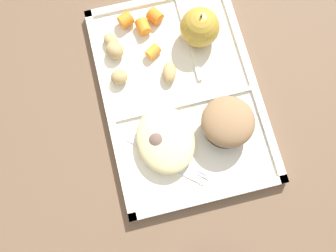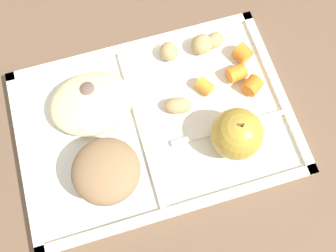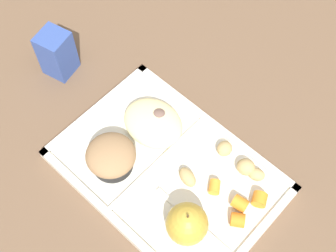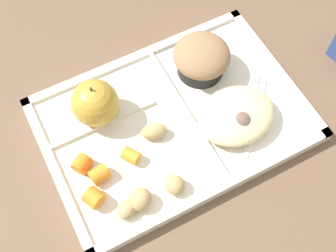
# 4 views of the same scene
# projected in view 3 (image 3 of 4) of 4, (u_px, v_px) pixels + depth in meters

# --- Properties ---
(ground) EXTENTS (6.00, 6.00, 0.00)m
(ground) POSITION_uv_depth(u_px,v_px,m) (167.00, 174.00, 0.85)
(ground) COLOR brown
(lunch_tray) EXTENTS (0.40, 0.27, 0.02)m
(lunch_tray) POSITION_uv_depth(u_px,v_px,m) (168.00, 172.00, 0.85)
(lunch_tray) COLOR silver
(lunch_tray) RESTS_ON ground
(green_apple) EXTENTS (0.07, 0.07, 0.08)m
(green_apple) POSITION_uv_depth(u_px,v_px,m) (187.00, 224.00, 0.76)
(green_apple) COLOR #B79333
(green_apple) RESTS_ON lunch_tray
(bran_muffin) EXTENTS (0.09, 0.09, 0.06)m
(bran_muffin) POSITION_uv_depth(u_px,v_px,m) (111.00, 157.00, 0.82)
(bran_muffin) COLOR black
(bran_muffin) RESTS_ON lunch_tray
(carrot_slice_center) EXTENTS (0.03, 0.03, 0.02)m
(carrot_slice_center) POSITION_uv_depth(u_px,v_px,m) (240.00, 203.00, 0.80)
(carrot_slice_center) COLOR orange
(carrot_slice_center) RESTS_ON lunch_tray
(carrot_slice_large) EXTENTS (0.03, 0.03, 0.03)m
(carrot_slice_large) POSITION_uv_depth(u_px,v_px,m) (259.00, 199.00, 0.80)
(carrot_slice_large) COLOR orange
(carrot_slice_large) RESTS_ON lunch_tray
(carrot_slice_edge) EXTENTS (0.03, 0.03, 0.02)m
(carrot_slice_edge) POSITION_uv_depth(u_px,v_px,m) (214.00, 187.00, 0.81)
(carrot_slice_edge) COLOR orange
(carrot_slice_edge) RESTS_ON lunch_tray
(carrot_slice_tilted) EXTENTS (0.03, 0.03, 0.02)m
(carrot_slice_tilted) POSITION_uv_depth(u_px,v_px,m) (238.00, 220.00, 0.78)
(carrot_slice_tilted) COLOR orange
(carrot_slice_tilted) RESTS_ON lunch_tray
(potato_chunk_large) EXTENTS (0.04, 0.03, 0.02)m
(potato_chunk_large) POSITION_uv_depth(u_px,v_px,m) (256.00, 174.00, 0.83)
(potato_chunk_large) COLOR tan
(potato_chunk_large) RESTS_ON lunch_tray
(potato_chunk_wedge) EXTENTS (0.04, 0.04, 0.03)m
(potato_chunk_wedge) POSITION_uv_depth(u_px,v_px,m) (246.00, 167.00, 0.83)
(potato_chunk_wedge) COLOR tan
(potato_chunk_wedge) RESTS_ON lunch_tray
(potato_chunk_small) EXTENTS (0.03, 0.03, 0.03)m
(potato_chunk_small) POSITION_uv_depth(u_px,v_px,m) (225.00, 149.00, 0.85)
(potato_chunk_small) COLOR tan
(potato_chunk_small) RESTS_ON lunch_tray
(potato_chunk_corner) EXTENTS (0.05, 0.03, 0.02)m
(potato_chunk_corner) POSITION_uv_depth(u_px,v_px,m) (187.00, 177.00, 0.82)
(potato_chunk_corner) COLOR tan
(potato_chunk_corner) RESTS_ON lunch_tray
(egg_noodle_pile) EXTENTS (0.12, 0.10, 0.04)m
(egg_noodle_pile) POSITION_uv_depth(u_px,v_px,m) (153.00, 123.00, 0.87)
(egg_noodle_pile) COLOR beige
(egg_noodle_pile) RESTS_ON lunch_tray
(meatball_back) EXTENTS (0.03, 0.03, 0.03)m
(meatball_back) POSITION_uv_depth(u_px,v_px,m) (151.00, 121.00, 0.87)
(meatball_back) COLOR brown
(meatball_back) RESTS_ON lunch_tray
(meatball_front) EXTENTS (0.04, 0.04, 0.04)m
(meatball_front) POSITION_uv_depth(u_px,v_px,m) (159.00, 118.00, 0.87)
(meatball_front) COLOR brown
(meatball_front) RESTS_ON lunch_tray
(plastic_fork) EXTENTS (0.11, 0.12, 0.00)m
(plastic_fork) POSITION_uv_depth(u_px,v_px,m) (138.00, 117.00, 0.90)
(plastic_fork) COLOR silver
(plastic_fork) RESTS_ON lunch_tray
(milk_carton) EXTENTS (0.07, 0.07, 0.10)m
(milk_carton) POSITION_uv_depth(u_px,v_px,m) (57.00, 53.00, 0.93)
(milk_carton) COLOR #334C99
(milk_carton) RESTS_ON ground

